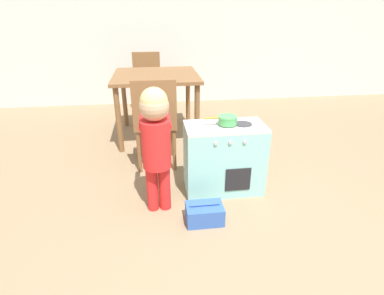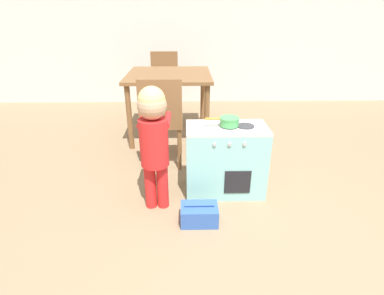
{
  "view_description": "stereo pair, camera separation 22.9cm",
  "coord_description": "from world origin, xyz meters",
  "px_view_note": "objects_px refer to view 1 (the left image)",
  "views": [
    {
      "loc": [
        -0.58,
        -1.17,
        1.39
      ],
      "look_at": [
        -0.31,
        0.89,
        0.43
      ],
      "focal_mm": 28.0,
      "sensor_mm": 36.0,
      "label": 1
    },
    {
      "loc": [
        -0.35,
        -1.19,
        1.39
      ],
      "look_at": [
        -0.31,
        0.89,
        0.43
      ],
      "focal_mm": 28.0,
      "sensor_mm": 36.0,
      "label": 2
    }
  ],
  "objects_px": {
    "play_kitchen": "(224,158)",
    "child_figure": "(156,135)",
    "dining_chair_near": "(155,121)",
    "dining_chair_far": "(147,82)",
    "toy_basket": "(205,213)",
    "dining_table": "(156,83)",
    "toy_pot": "(227,120)"
  },
  "relations": [
    {
      "from": "play_kitchen",
      "to": "child_figure",
      "type": "bearing_deg",
      "value": -159.05
    },
    {
      "from": "dining_chair_near",
      "to": "dining_chair_far",
      "type": "bearing_deg",
      "value": 92.67
    },
    {
      "from": "play_kitchen",
      "to": "child_figure",
      "type": "distance_m",
      "value": 0.66
    },
    {
      "from": "toy_basket",
      "to": "dining_chair_near",
      "type": "bearing_deg",
      "value": 109.33
    },
    {
      "from": "play_kitchen",
      "to": "dining_table",
      "type": "bearing_deg",
      "value": 111.6
    },
    {
      "from": "dining_table",
      "to": "dining_chair_far",
      "type": "distance_m",
      "value": 0.86
    },
    {
      "from": "play_kitchen",
      "to": "toy_pot",
      "type": "bearing_deg",
      "value": 2.21
    },
    {
      "from": "dining_table",
      "to": "dining_chair_far",
      "type": "height_order",
      "value": "dining_chair_far"
    },
    {
      "from": "dining_table",
      "to": "toy_basket",
      "type": "bearing_deg",
      "value": -80.73
    },
    {
      "from": "dining_table",
      "to": "dining_chair_near",
      "type": "height_order",
      "value": "dining_chair_near"
    },
    {
      "from": "toy_basket",
      "to": "dining_table",
      "type": "distance_m",
      "value": 1.8
    },
    {
      "from": "toy_pot",
      "to": "dining_chair_near",
      "type": "height_order",
      "value": "dining_chair_near"
    },
    {
      "from": "play_kitchen",
      "to": "dining_chair_far",
      "type": "relative_size",
      "value": 0.73
    },
    {
      "from": "play_kitchen",
      "to": "toy_pot",
      "type": "relative_size",
      "value": 2.4
    },
    {
      "from": "dining_chair_near",
      "to": "dining_table",
      "type": "bearing_deg",
      "value": 87.36
    },
    {
      "from": "toy_pot",
      "to": "child_figure",
      "type": "bearing_deg",
      "value": -159.44
    },
    {
      "from": "toy_pot",
      "to": "child_figure",
      "type": "relative_size",
      "value": 0.28
    },
    {
      "from": "dining_table",
      "to": "toy_pot",
      "type": "bearing_deg",
      "value": -67.91
    },
    {
      "from": "dining_chair_far",
      "to": "toy_basket",
      "type": "bearing_deg",
      "value": 98.75
    },
    {
      "from": "child_figure",
      "to": "dining_chair_far",
      "type": "height_order",
      "value": "child_figure"
    },
    {
      "from": "play_kitchen",
      "to": "toy_pot",
      "type": "height_order",
      "value": "toy_pot"
    },
    {
      "from": "dining_table",
      "to": "dining_chair_near",
      "type": "distance_m",
      "value": 0.82
    },
    {
      "from": "toy_basket",
      "to": "dining_table",
      "type": "bearing_deg",
      "value": 99.27
    },
    {
      "from": "toy_basket",
      "to": "dining_chair_far",
      "type": "bearing_deg",
      "value": 98.75
    },
    {
      "from": "play_kitchen",
      "to": "toy_basket",
      "type": "relative_size",
      "value": 2.4
    },
    {
      "from": "toy_basket",
      "to": "toy_pot",
      "type": "bearing_deg",
      "value": 60.05
    },
    {
      "from": "child_figure",
      "to": "dining_table",
      "type": "xyz_separation_m",
      "value": [
        0.04,
        1.48,
        0.03
      ]
    },
    {
      "from": "play_kitchen",
      "to": "dining_chair_far",
      "type": "distance_m",
      "value": 2.2
    },
    {
      "from": "play_kitchen",
      "to": "toy_basket",
      "type": "bearing_deg",
      "value": -118.68
    },
    {
      "from": "toy_pot",
      "to": "play_kitchen",
      "type": "bearing_deg",
      "value": -177.79
    },
    {
      "from": "dining_chair_far",
      "to": "toy_pot",
      "type": "bearing_deg",
      "value": 106.61
    },
    {
      "from": "dining_chair_near",
      "to": "child_figure",
      "type": "bearing_deg",
      "value": -90.28
    }
  ]
}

